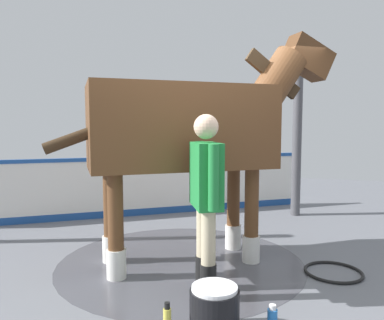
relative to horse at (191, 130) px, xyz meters
name	(u,v)px	position (x,y,z in m)	size (l,w,h in m)	color
ground_plane	(196,274)	(0.16, -0.33, -1.53)	(16.00, 16.00, 0.02)	slate
wet_patch	(181,261)	(-0.10, -0.07, -1.52)	(2.80, 2.80, 0.00)	#4C4C54
barrier_wall	(142,188)	(-1.55, 1.85, -1.04)	(4.80, 3.64, 1.03)	white
roof_post_near	(297,127)	(0.99, 2.72, 0.02)	(0.16, 0.16, 3.08)	#4C4C51
horse	(191,130)	(0.00, 0.00, 0.00)	(2.84, 2.25, 2.67)	brown
handler	(206,192)	(0.41, -0.79, -0.56)	(0.43, 0.60, 1.67)	black
wash_bucket	(214,310)	(0.66, -1.39, -1.34)	(0.38, 0.38, 0.36)	black
bottle_spray	(272,319)	(1.08, -1.23, -1.42)	(0.08, 0.08, 0.21)	blue
hose_coil	(333,272)	(1.55, 0.12, -1.50)	(0.61, 0.61, 0.03)	black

